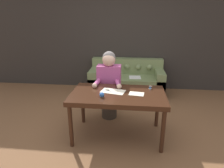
# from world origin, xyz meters

# --- Properties ---
(ground_plane) EXTENTS (16.00, 16.00, 0.00)m
(ground_plane) POSITION_xyz_m (0.00, 0.00, 0.00)
(ground_plane) COLOR brown
(wall_back) EXTENTS (8.00, 0.06, 2.60)m
(wall_back) POSITION_xyz_m (0.00, 2.28, 1.30)
(wall_back) COLOR #2D2823
(wall_back) RESTS_ON ground_plane
(dining_table) EXTENTS (1.40, 0.82, 0.72)m
(dining_table) POSITION_xyz_m (0.10, -0.00, 0.65)
(dining_table) COLOR #381E11
(dining_table) RESTS_ON ground_plane
(couch) EXTENTS (1.74, 0.81, 0.80)m
(couch) POSITION_xyz_m (0.17, 1.87, 0.30)
(couch) COLOR olive
(couch) RESTS_ON ground_plane
(person) EXTENTS (0.47, 0.57, 1.24)m
(person) POSITION_xyz_m (-0.11, 0.58, 0.65)
(person) COLOR #33281E
(person) RESTS_ON ground_plane
(pattern_paper_main) EXTENTS (0.40, 0.29, 0.00)m
(pattern_paper_main) POSITION_xyz_m (0.02, 0.07, 0.72)
(pattern_paper_main) COLOR beige
(pattern_paper_main) RESTS_ON dining_table
(pattern_paper_offcut) EXTENTS (0.24, 0.19, 0.00)m
(pattern_paper_offcut) POSITION_xyz_m (0.37, 0.00, 0.72)
(pattern_paper_offcut) COLOR beige
(pattern_paper_offcut) RESTS_ON dining_table
(scissors) EXTENTS (0.20, 0.19, 0.01)m
(scissors) POSITION_xyz_m (-0.05, 0.08, 0.72)
(scissors) COLOR silver
(scissors) RESTS_ON dining_table
(thread_spool) EXTENTS (0.04, 0.04, 0.05)m
(thread_spool) POSITION_xyz_m (0.59, 0.24, 0.74)
(thread_spool) COLOR #3366B2
(thread_spool) RESTS_ON dining_table
(pin_cushion) EXTENTS (0.07, 0.07, 0.07)m
(pin_cushion) POSITION_xyz_m (-0.12, -0.17, 0.75)
(pin_cushion) COLOR #4C3828
(pin_cushion) RESTS_ON dining_table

